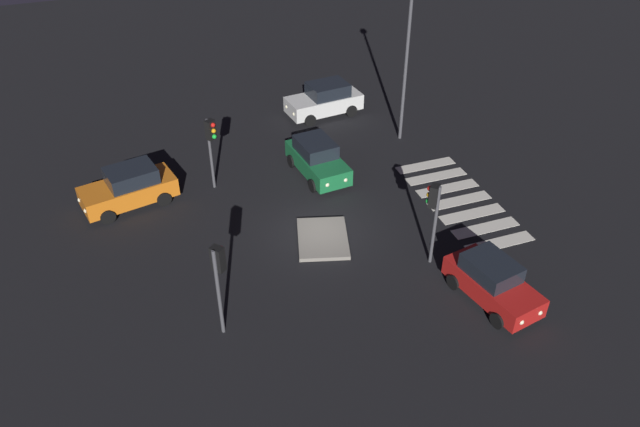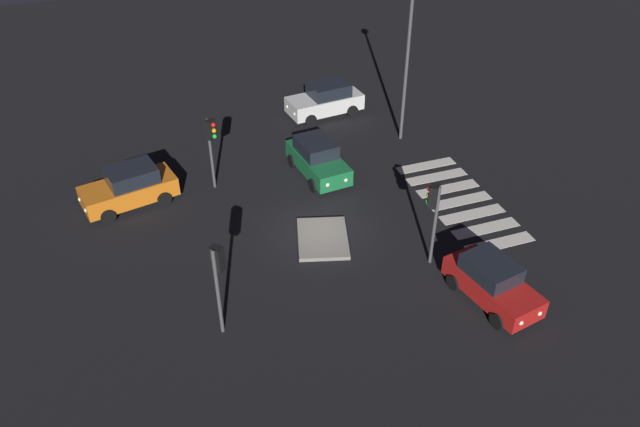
% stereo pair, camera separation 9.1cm
% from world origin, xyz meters
% --- Properties ---
extents(ground_plane, '(80.00, 80.00, 0.00)m').
position_xyz_m(ground_plane, '(0.00, 0.00, 0.00)').
color(ground_plane, black).
extents(traffic_island, '(3.37, 2.88, 0.18)m').
position_xyz_m(traffic_island, '(-0.61, 0.09, 0.09)').
color(traffic_island, gray).
rests_on(traffic_island, ground).
extents(car_red, '(4.20, 2.44, 1.74)m').
position_xyz_m(car_red, '(-6.27, -4.77, 0.86)').
color(car_red, red).
rests_on(car_red, ground).
extents(car_green, '(4.35, 2.33, 1.83)m').
position_xyz_m(car_green, '(4.60, -1.52, 0.90)').
color(car_green, '#196B38').
rests_on(car_green, ground).
extents(car_orange, '(2.74, 4.60, 1.90)m').
position_xyz_m(car_orange, '(5.08, 7.66, 0.93)').
color(car_orange, orange).
rests_on(car_orange, ground).
extents(car_white, '(2.48, 4.60, 1.93)m').
position_xyz_m(car_white, '(10.76, -4.20, 0.95)').
color(car_white, silver).
rests_on(car_white, ground).
extents(traffic_light_north, '(0.53, 0.54, 3.72)m').
position_xyz_m(traffic_light_north, '(5.08, 3.59, 2.82)').
color(traffic_light_north, '#47474C').
rests_on(traffic_light_north, ground).
extents(traffic_light_west, '(0.54, 0.53, 3.83)m').
position_xyz_m(traffic_light_west, '(-4.36, 5.28, 2.90)').
color(traffic_light_west, '#47474C').
rests_on(traffic_light_west, ground).
extents(traffic_light_south, '(0.54, 0.54, 3.76)m').
position_xyz_m(traffic_light_south, '(-3.41, -3.54, 2.86)').
color(traffic_light_south, '#47474C').
rests_on(traffic_light_south, ground).
extents(street_lamp, '(0.56, 0.56, 8.89)m').
position_xyz_m(street_lamp, '(6.60, -7.15, 5.93)').
color(street_lamp, '#47474C').
rests_on(street_lamp, ground).
extents(crosswalk_near, '(7.60, 3.20, 0.02)m').
position_xyz_m(crosswalk_near, '(0.00, -7.11, 0.01)').
color(crosswalk_near, silver).
rests_on(crosswalk_near, ground).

